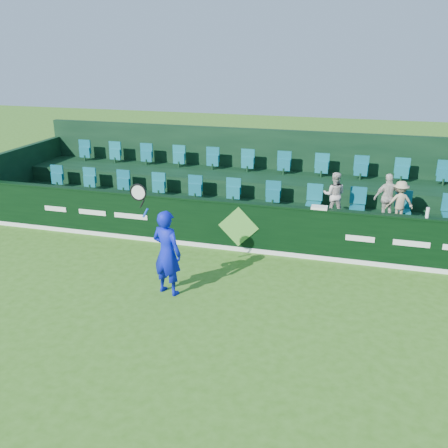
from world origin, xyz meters
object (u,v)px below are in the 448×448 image
(tennis_player, at_px, (167,252))
(drinks_bottle, at_px, (427,213))
(spectator_right, at_px, (400,202))
(spectator_middle, at_px, (388,198))
(towel, at_px, (319,208))
(spectator_left, at_px, (334,195))

(tennis_player, height_order, drinks_bottle, tennis_player)
(spectator_right, bearing_deg, spectator_middle, -14.35)
(towel, bearing_deg, spectator_left, 75.96)
(spectator_middle, height_order, spectator_right, spectator_middle)
(spectator_left, xyz_separation_m, towel, (-0.28, -1.12, -0.04))
(tennis_player, distance_m, spectator_left, 5.11)
(spectator_left, height_order, towel, spectator_left)
(towel, bearing_deg, spectator_right, 29.74)
(tennis_player, relative_size, drinks_bottle, 10.19)
(drinks_bottle, bearing_deg, spectator_middle, 127.69)
(tennis_player, distance_m, spectator_middle, 6.09)
(spectator_middle, height_order, drinks_bottle, spectator_middle)
(towel, distance_m, drinks_bottle, 2.52)
(tennis_player, relative_size, spectator_middle, 2.00)
(spectator_middle, distance_m, drinks_bottle, 1.42)
(drinks_bottle, bearing_deg, spectator_right, 116.58)
(tennis_player, bearing_deg, towel, 43.18)
(spectator_left, height_order, spectator_right, spectator_left)
(spectator_middle, relative_size, spectator_right, 1.15)
(spectator_left, xyz_separation_m, spectator_middle, (1.38, 0.00, 0.03))
(spectator_middle, xyz_separation_m, towel, (-1.65, -1.12, -0.06))
(tennis_player, height_order, spectator_middle, tennis_player)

